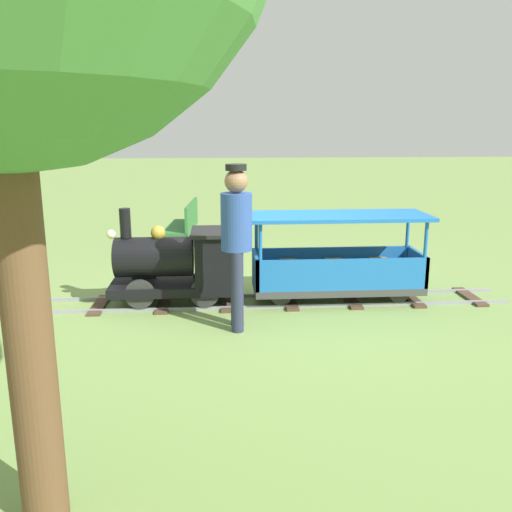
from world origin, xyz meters
name	(u,v)px	position (x,y,z in m)	size (l,w,h in m)	color
ground_plane	(267,303)	(0.00, 0.00, 0.00)	(60.00, 60.00, 0.00)	#75934C
track	(258,301)	(0.00, 0.10, 0.02)	(0.68, 5.70, 0.04)	gray
locomotive	(180,263)	(0.00, 0.97, 0.49)	(0.64, 1.45, 1.06)	black
passenger_car	(337,265)	(0.00, -0.80, 0.42)	(0.74, 2.00, 0.97)	#3F3F3F
conductor_person	(237,234)	(-0.78, 0.37, 0.96)	(0.30, 0.30, 1.62)	#282D47
park_bench	(184,228)	(2.54, 1.07, 0.42)	(1.33, 0.50, 0.82)	#2D6B33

